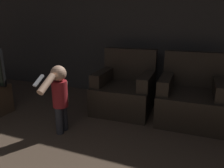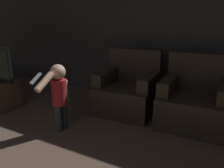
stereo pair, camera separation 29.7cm
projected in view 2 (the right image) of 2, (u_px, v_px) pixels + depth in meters
name	position (u px, v px, depth m)	size (l,w,h in m)	color
wall_back	(151.00, 27.00, 3.80)	(8.40, 0.05, 2.60)	#33302D
armchair_left	(128.00, 90.00, 3.51)	(0.91, 0.92, 0.96)	black
armchair_right	(194.00, 101.00, 3.05)	(0.89, 0.90, 0.96)	black
person_toddler	(59.00, 92.00, 2.80)	(0.19, 0.61, 0.88)	#28282D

